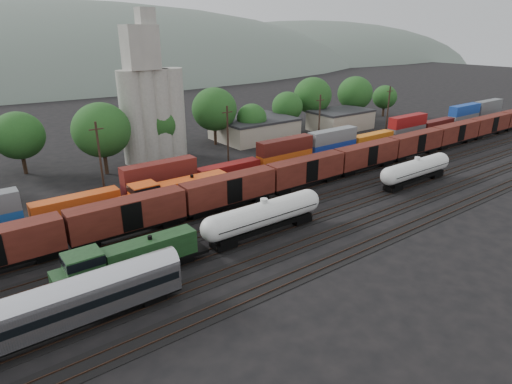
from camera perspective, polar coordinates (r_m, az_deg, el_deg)
ground at (r=59.91m, az=-1.79°, el=-4.01°), size 600.00×600.00×0.00m
tracks at (r=59.89m, az=-1.79°, el=-3.97°), size 180.00×33.20×0.20m
green_locomotive at (r=47.39m, az=-17.06°, el=-8.73°), size 16.77×2.96×4.44m
tank_car_a at (r=54.99m, az=1.06°, el=-3.11°), size 18.37×3.29×4.82m
tank_car_b at (r=78.35m, az=20.55°, el=2.86°), size 17.50×3.13×4.59m
passenger_coach at (r=41.47m, az=-24.79°, el=-13.62°), size 21.85×2.69×4.96m
orange_locomotive at (r=64.44m, az=-10.90°, el=-0.03°), size 18.38×3.06×4.60m
boxcar_string at (r=67.35m, az=1.91°, el=1.74°), size 184.40×2.90×4.20m
container_wall at (r=75.93m, az=-1.88°, el=3.77°), size 183.12×2.60×5.80m
grain_silo at (r=88.75m, az=-13.74°, el=11.28°), size 13.40×5.00×29.00m
industrial_sheds at (r=91.19m, az=-11.16°, el=6.13°), size 119.38×17.26×5.10m
tree_band at (r=90.85m, az=-15.49°, el=8.92°), size 163.69×18.78×13.61m
utility_poles at (r=75.93m, az=-11.44°, el=5.99°), size 122.20×0.36×12.00m
distant_hills at (r=312.97m, az=-26.55°, el=10.36°), size 860.00×286.00×130.00m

